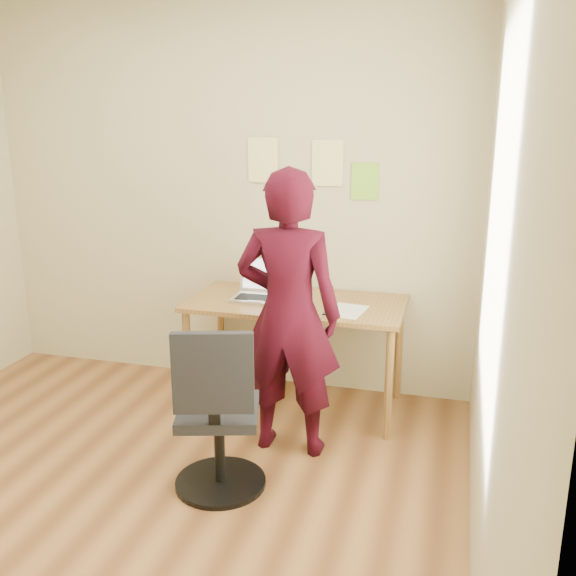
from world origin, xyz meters
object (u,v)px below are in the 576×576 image
(desk, at_px, (296,314))
(office_chair, at_px, (218,422))
(laptop, at_px, (262,290))
(person, at_px, (288,314))
(phone, at_px, (329,312))

(desk, height_order, office_chair, office_chair)
(laptop, bearing_deg, desk, -6.51)
(office_chair, bearing_deg, desk, 66.99)
(office_chair, distance_m, person, 0.73)
(laptop, relative_size, phone, 2.88)
(desk, xyz_separation_m, office_chair, (-0.13, -1.09, -0.25))
(desk, relative_size, office_chair, 1.50)
(laptop, relative_size, office_chair, 0.38)
(laptop, height_order, phone, laptop)
(laptop, distance_m, phone, 0.55)
(desk, xyz_separation_m, phone, (0.26, -0.19, 0.09))
(laptop, bearing_deg, person, -59.81)
(person, bearing_deg, laptop, -59.86)
(laptop, bearing_deg, office_chair, -84.85)
(phone, bearing_deg, office_chair, -109.77)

